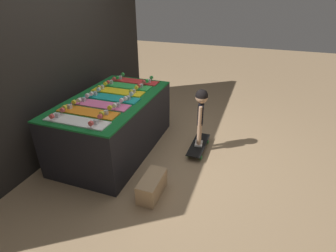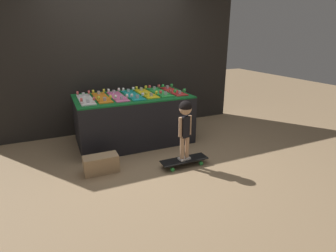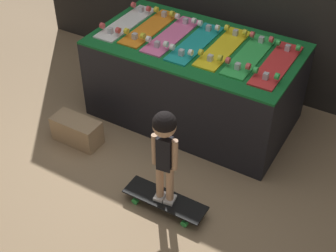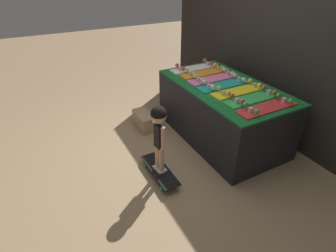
{
  "view_description": "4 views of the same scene",
  "coord_description": "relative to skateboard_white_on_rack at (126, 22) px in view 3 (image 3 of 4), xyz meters",
  "views": [
    {
      "loc": [
        -2.77,
        -1.11,
        2.07
      ],
      "look_at": [
        0.16,
        -0.06,
        0.42
      ],
      "focal_mm": 28.0,
      "sensor_mm": 36.0,
      "label": 1
    },
    {
      "loc": [
        -1.16,
        -3.31,
        1.7
      ],
      "look_at": [
        0.27,
        -0.11,
        0.48
      ],
      "focal_mm": 28.0,
      "sensor_mm": 36.0,
      "label": 2
    },
    {
      "loc": [
        1.6,
        -2.51,
        2.76
      ],
      "look_at": [
        0.16,
        -0.07,
        0.45
      ],
      "focal_mm": 50.0,
      "sensor_mm": 36.0,
      "label": 3
    },
    {
      "loc": [
        2.44,
        -1.46,
        2.11
      ],
      "look_at": [
        0.11,
        -0.21,
        0.47
      ],
      "focal_mm": 28.0,
      "sensor_mm": 36.0,
      "label": 4
    }
  ],
  "objects": [
    {
      "name": "ground_plane",
      "position": [
        0.72,
        -0.67,
        -0.79
      ],
      "size": [
        16.0,
        16.0,
        0.0
      ],
      "primitive_type": "plane",
      "color": "#9E7F5B"
    },
    {
      "name": "display_rack",
      "position": [
        0.72,
        0.0,
        -0.4
      ],
      "size": [
        1.8,
        1.01,
        0.78
      ],
      "color": "black",
      "rests_on": "ground_plane"
    },
    {
      "name": "skateboard_white_on_rack",
      "position": [
        0.0,
        0.0,
        0.0
      ],
      "size": [
        0.2,
        0.75,
        0.09
      ],
      "color": "white",
      "rests_on": "display_rack"
    },
    {
      "name": "skateboard_orange_on_rack",
      "position": [
        0.24,
        0.02,
        0.0
      ],
      "size": [
        0.2,
        0.75,
        0.09
      ],
      "color": "orange",
      "rests_on": "display_rack"
    },
    {
      "name": "skateboard_pink_on_rack",
      "position": [
        0.48,
        0.0,
        0.0
      ],
      "size": [
        0.2,
        0.75,
        0.09
      ],
      "color": "pink",
      "rests_on": "display_rack"
    },
    {
      "name": "skateboard_teal_on_rack",
      "position": [
        0.72,
        -0.01,
        0.0
      ],
      "size": [
        0.2,
        0.75,
        0.09
      ],
      "color": "teal",
      "rests_on": "display_rack"
    },
    {
      "name": "skateboard_yellow_on_rack",
      "position": [
        0.96,
        0.03,
        0.0
      ],
      "size": [
        0.2,
        0.75,
        0.09
      ],
      "color": "yellow",
      "rests_on": "display_rack"
    },
    {
      "name": "skateboard_green_on_rack",
      "position": [
        1.2,
        0.03,
        0.0
      ],
      "size": [
        0.2,
        0.75,
        0.09
      ],
      "color": "green",
      "rests_on": "display_rack"
    },
    {
      "name": "skateboard_red_on_rack",
      "position": [
        1.45,
        0.01,
        0.0
      ],
      "size": [
        0.2,
        0.75,
        0.09
      ],
      "color": "red",
      "rests_on": "display_rack"
    },
    {
      "name": "skateboard_on_floor",
      "position": [
        1.08,
        -1.13,
        -0.72
      ],
      "size": [
        0.66,
        0.2,
        0.09
      ],
      "color": "black",
      "rests_on": "ground_plane"
    },
    {
      "name": "child",
      "position": [
        1.08,
        -1.13,
        -0.13
      ],
      "size": [
        0.2,
        0.17,
        0.82
      ],
      "rotation": [
        0.0,
        0.0,
        0.13
      ],
      "color": "silver",
      "rests_on": "skateboard_on_floor"
    },
    {
      "name": "storage_box",
      "position": [
        0.01,
        -0.86,
        -0.68
      ],
      "size": [
        0.44,
        0.2,
        0.23
      ],
      "color": "tan",
      "rests_on": "ground_plane"
    }
  ]
}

